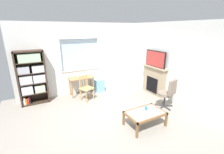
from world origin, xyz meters
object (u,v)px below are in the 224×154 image
object	(u,v)px
bookshelf	(32,76)
plastic_drawer_unit	(99,85)
office_chair	(168,92)
sippy_cup	(146,108)
coffee_table	(145,114)
wooden_chair	(86,88)
fireplace	(154,80)
desk_under_window	(81,80)
tv	(155,59)

from	to	relation	value
bookshelf	plastic_drawer_unit	xyz separation A→B (m)	(2.44, -0.06, -0.74)
office_chair	sippy_cup	world-z (taller)	office_chair
coffee_table	plastic_drawer_unit	bearing A→B (deg)	91.62
wooden_chair	fireplace	distance (m)	2.67
desk_under_window	plastic_drawer_unit	distance (m)	0.83
wooden_chair	sippy_cup	size ratio (longest dim) A/B	10.00
tv	sippy_cup	distance (m)	2.36
office_chair	fireplace	bearing A→B (deg)	68.75
office_chair	sippy_cup	xyz separation A→B (m)	(-1.17, -0.32, -0.10)
sippy_cup	wooden_chair	bearing A→B (deg)	113.43
fireplace	office_chair	bearing A→B (deg)	-111.25
desk_under_window	office_chair	xyz separation A→B (m)	(2.13, -2.39, -0.05)
coffee_table	sippy_cup	distance (m)	0.18
bookshelf	plastic_drawer_unit	bearing A→B (deg)	-1.32
fireplace	tv	size ratio (longest dim) A/B	1.19
plastic_drawer_unit	coffee_table	bearing A→B (deg)	-88.38
plastic_drawer_unit	tv	size ratio (longest dim) A/B	0.52
wooden_chair	coffee_table	xyz separation A→B (m)	(0.84, -2.30, -0.11)
bookshelf	office_chair	size ratio (longest dim) A/B	1.86
tv	sippy_cup	world-z (taller)	tv
fireplace	coffee_table	distance (m)	2.33
tv	sippy_cup	size ratio (longest dim) A/B	10.95
office_chair	bookshelf	bearing A→B (deg)	146.77
wooden_chair	fireplace	bearing A→B (deg)	-16.46
tv	office_chair	xyz separation A→B (m)	(-0.42, -1.12, -0.87)
wooden_chair	sippy_cup	distance (m)	2.39
bookshelf	sippy_cup	distance (m)	3.90
fireplace	coffee_table	world-z (taller)	fireplace
wooden_chair	sippy_cup	world-z (taller)	wooden_chair
wooden_chair	office_chair	world-z (taller)	office_chair
office_chair	coffee_table	bearing A→B (deg)	-161.58
tv	bookshelf	bearing A→B (deg)	161.93
bookshelf	coffee_table	distance (m)	3.92
fireplace	coffee_table	size ratio (longest dim) A/B	1.14
desk_under_window	wooden_chair	distance (m)	0.53
wooden_chair	plastic_drawer_unit	size ratio (longest dim) A/B	1.75
plastic_drawer_unit	sippy_cup	xyz separation A→B (m)	(0.19, -2.76, 0.19)
bookshelf	coffee_table	xyz separation A→B (m)	(2.52, -2.93, -0.64)
wooden_chair	tv	xyz separation A→B (m)	(2.54, -0.76, 0.97)
tv	coffee_table	bearing A→B (deg)	-137.79
fireplace	sippy_cup	size ratio (longest dim) A/B	12.99
bookshelf	wooden_chair	bearing A→B (deg)	-20.29
desk_under_window	office_chair	distance (m)	3.20
office_chair	sippy_cup	size ratio (longest dim) A/B	11.11
office_chair	coffee_table	size ratio (longest dim) A/B	0.98
tv	coffee_table	distance (m)	2.54
desk_under_window	plastic_drawer_unit	world-z (taller)	desk_under_window
plastic_drawer_unit	sippy_cup	distance (m)	2.78
wooden_chair	sippy_cup	bearing A→B (deg)	-66.57
wooden_chair	office_chair	distance (m)	2.84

